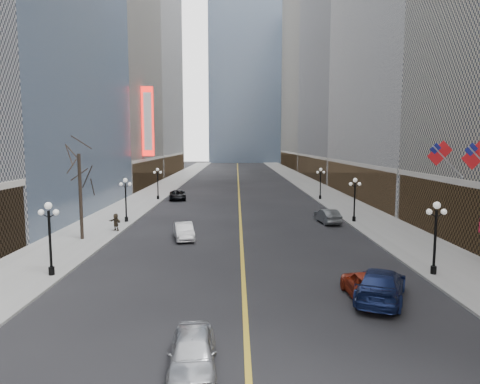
{
  "coord_description": "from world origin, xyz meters",
  "views": [
    {
      "loc": [
        -0.42,
        4.35,
        8.2
      ],
      "look_at": [
        -0.26,
        23.11,
        6.06
      ],
      "focal_mm": 32.0,
      "sensor_mm": 36.0,
      "label": 1
    }
  ],
  "objects_px": {
    "car_nb_far": "(178,195)",
    "streetlamp_east_1": "(436,230)",
    "car_nb_near": "(193,353)",
    "car_sb_mid": "(367,285)",
    "streetlamp_west_3": "(158,180)",
    "streetlamp_west_2": "(126,195)",
    "car_nb_mid": "(184,231)",
    "car_sb_far": "(328,216)",
    "streetlamp_east_3": "(321,180)",
    "car_sb_near": "(381,285)",
    "streetlamp_east_2": "(355,195)",
    "streetlamp_west_1": "(50,231)"
  },
  "relations": [
    {
      "from": "car_nb_far",
      "to": "streetlamp_east_1",
      "type": "bearing_deg",
      "value": -68.61
    },
    {
      "from": "car_nb_near",
      "to": "car_sb_mid",
      "type": "relative_size",
      "value": 0.92
    },
    {
      "from": "streetlamp_west_3",
      "to": "car_sb_mid",
      "type": "distance_m",
      "value": 44.01
    },
    {
      "from": "streetlamp_west_2",
      "to": "car_nb_mid",
      "type": "relative_size",
      "value": 1.06
    },
    {
      "from": "car_nb_far",
      "to": "car_sb_far",
      "type": "relative_size",
      "value": 1.13
    },
    {
      "from": "streetlamp_west_2",
      "to": "car_nb_near",
      "type": "height_order",
      "value": "streetlamp_west_2"
    },
    {
      "from": "streetlamp_west_3",
      "to": "car_sb_mid",
      "type": "height_order",
      "value": "streetlamp_west_3"
    },
    {
      "from": "streetlamp_west_2",
      "to": "car_sb_far",
      "type": "height_order",
      "value": "streetlamp_west_2"
    },
    {
      "from": "car_sb_mid",
      "to": "streetlamp_east_3",
      "type": "bearing_deg",
      "value": -99.27
    },
    {
      "from": "streetlamp_east_1",
      "to": "car_sb_mid",
      "type": "height_order",
      "value": "streetlamp_east_1"
    },
    {
      "from": "streetlamp_east_3",
      "to": "car_sb_mid",
      "type": "height_order",
      "value": "streetlamp_east_3"
    },
    {
      "from": "car_sb_mid",
      "to": "car_nb_far",
      "type": "bearing_deg",
      "value": -70.68
    },
    {
      "from": "streetlamp_east_1",
      "to": "car_sb_near",
      "type": "relative_size",
      "value": 0.79
    },
    {
      "from": "streetlamp_east_2",
      "to": "streetlamp_west_3",
      "type": "xyz_separation_m",
      "value": [
        -23.6,
        18.0,
        0.0
      ]
    },
    {
      "from": "streetlamp_west_2",
      "to": "streetlamp_west_3",
      "type": "xyz_separation_m",
      "value": [
        0.0,
        18.0,
        0.0
      ]
    },
    {
      "from": "car_nb_near",
      "to": "car_nb_far",
      "type": "xyz_separation_m",
      "value": [
        -7.0,
        47.36,
        -0.02
      ]
    },
    {
      "from": "streetlamp_east_2",
      "to": "car_nb_far",
      "type": "distance_m",
      "value": 27.8
    },
    {
      "from": "car_nb_near",
      "to": "car_sb_far",
      "type": "relative_size",
      "value": 0.95
    },
    {
      "from": "car_nb_near",
      "to": "car_sb_near",
      "type": "distance_m",
      "value": 11.57
    },
    {
      "from": "car_nb_near",
      "to": "streetlamp_east_1",
      "type": "bearing_deg",
      "value": 34.81
    },
    {
      "from": "car_sb_far",
      "to": "streetlamp_west_1",
      "type": "bearing_deg",
      "value": 33.44
    },
    {
      "from": "streetlamp_west_1",
      "to": "streetlamp_west_3",
      "type": "height_order",
      "value": "same"
    },
    {
      "from": "streetlamp_east_1",
      "to": "streetlamp_west_2",
      "type": "bearing_deg",
      "value": 142.67
    },
    {
      "from": "streetlamp_east_3",
      "to": "car_nb_far",
      "type": "relative_size",
      "value": 0.89
    },
    {
      "from": "car_sb_near",
      "to": "car_nb_far",
      "type": "bearing_deg",
      "value": -44.52
    },
    {
      "from": "car_nb_far",
      "to": "streetlamp_east_2",
      "type": "bearing_deg",
      "value": -49.78
    },
    {
      "from": "streetlamp_east_3",
      "to": "car_sb_far",
      "type": "bearing_deg",
      "value": -98.76
    },
    {
      "from": "streetlamp_east_1",
      "to": "car_sb_mid",
      "type": "relative_size",
      "value": 0.97
    },
    {
      "from": "streetlamp_east_1",
      "to": "car_nb_near",
      "type": "xyz_separation_m",
      "value": [
        -13.8,
        -11.04,
        -2.17
      ]
    },
    {
      "from": "streetlamp_west_2",
      "to": "car_sb_near",
      "type": "xyz_separation_m",
      "value": [
        18.97,
        -21.98,
        -2.07
      ]
    },
    {
      "from": "streetlamp_west_1",
      "to": "car_sb_far",
      "type": "height_order",
      "value": "streetlamp_west_1"
    },
    {
      "from": "streetlamp_east_2",
      "to": "streetlamp_west_2",
      "type": "distance_m",
      "value": 23.6
    },
    {
      "from": "streetlamp_east_1",
      "to": "car_nb_far",
      "type": "bearing_deg",
      "value": 119.8
    },
    {
      "from": "streetlamp_east_2",
      "to": "car_sb_mid",
      "type": "bearing_deg",
      "value": -103.72
    },
    {
      "from": "streetlamp_west_1",
      "to": "car_nb_mid",
      "type": "relative_size",
      "value": 1.06
    },
    {
      "from": "car_sb_near",
      "to": "car_sb_mid",
      "type": "bearing_deg",
      "value": 25.54
    },
    {
      "from": "streetlamp_east_2",
      "to": "streetlamp_west_2",
      "type": "relative_size",
      "value": 1.0
    },
    {
      "from": "streetlamp_west_3",
      "to": "car_nb_mid",
      "type": "distance_m",
      "value": 26.55
    },
    {
      "from": "car_nb_far",
      "to": "car_sb_mid",
      "type": "bearing_deg",
      "value": -77.48
    },
    {
      "from": "streetlamp_west_1",
      "to": "car_sb_mid",
      "type": "relative_size",
      "value": 0.97
    },
    {
      "from": "streetlamp_east_3",
      "to": "car_nb_mid",
      "type": "height_order",
      "value": "streetlamp_east_3"
    },
    {
      "from": "streetlamp_east_1",
      "to": "car_nb_near",
      "type": "distance_m",
      "value": 17.81
    },
    {
      "from": "streetlamp_east_2",
      "to": "streetlamp_east_3",
      "type": "bearing_deg",
      "value": 90.0
    },
    {
      "from": "streetlamp_west_2",
      "to": "car_nb_mid",
      "type": "height_order",
      "value": "streetlamp_west_2"
    },
    {
      "from": "streetlamp_east_3",
      "to": "streetlamp_west_1",
      "type": "bearing_deg",
      "value": -123.25
    },
    {
      "from": "car_nb_far",
      "to": "car_sb_near",
      "type": "relative_size",
      "value": 0.89
    },
    {
      "from": "streetlamp_west_2",
      "to": "car_nb_near",
      "type": "bearing_deg",
      "value": -71.35
    },
    {
      "from": "streetlamp_east_3",
      "to": "car_sb_near",
      "type": "relative_size",
      "value": 0.79
    },
    {
      "from": "streetlamp_west_3",
      "to": "car_nb_mid",
      "type": "xyz_separation_m",
      "value": [
        6.86,
        -25.55,
        -2.2
      ]
    },
    {
      "from": "car_sb_mid",
      "to": "car_sb_near",
      "type": "bearing_deg",
      "value": -179.69
    }
  ]
}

